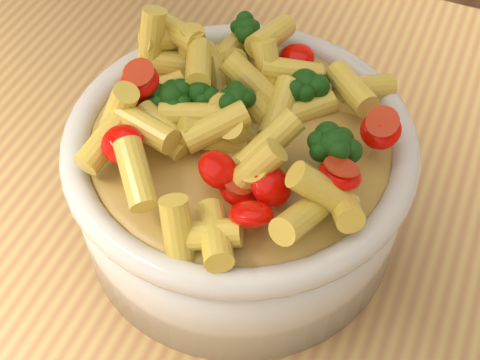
% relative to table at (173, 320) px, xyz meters
% --- Properties ---
extents(table, '(1.20, 0.80, 0.90)m').
position_rel_table_xyz_m(table, '(0.00, 0.00, 0.00)').
color(table, tan).
rests_on(table, ground).
extents(serving_bowl, '(0.24, 0.24, 0.10)m').
position_rel_table_xyz_m(serving_bowl, '(0.04, 0.05, 0.15)').
color(serving_bowl, silver).
rests_on(serving_bowl, table).
extents(pasta_salad, '(0.19, 0.19, 0.04)m').
position_rel_table_xyz_m(pasta_salad, '(0.04, 0.05, 0.22)').
color(pasta_salad, '#F6D94D').
rests_on(pasta_salad, serving_bowl).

